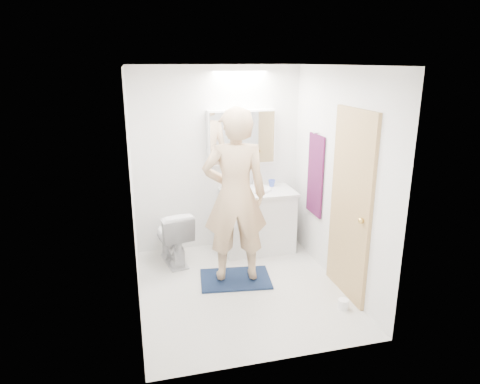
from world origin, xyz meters
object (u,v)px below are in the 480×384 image
object	(u,v)px
soap_bottle_b	(242,182)
soap_bottle_a	(235,182)
medicine_cabinet	(241,137)
person	(235,196)
toothbrush_cup	(272,183)
toilet_paper_roll	(343,304)
vanity_cabinet	(258,222)
toilet	(173,236)

from	to	relation	value
soap_bottle_b	soap_bottle_a	bearing A→B (deg)	-163.56
medicine_cabinet	soap_bottle_b	xyz separation A→B (m)	(0.00, -0.03, -0.60)
person	soap_bottle_a	world-z (taller)	person
toothbrush_cup	toilet_paper_roll	xyz separation A→B (m)	(0.20, -1.78, -0.81)
medicine_cabinet	person	distance (m)	1.13
toothbrush_cup	medicine_cabinet	bearing A→B (deg)	173.11
vanity_cabinet	person	size ratio (longest dim) A/B	0.46
medicine_cabinet	toilet	xyz separation A→B (m)	(-0.97, -0.33, -1.15)
soap_bottle_a	soap_bottle_b	size ratio (longest dim) A/B	1.24
toilet	toilet_paper_roll	bearing A→B (deg)	125.17
toilet	toilet_paper_roll	world-z (taller)	toilet
soap_bottle_b	toothbrush_cup	xyz separation A→B (m)	(0.41, -0.02, -0.04)
vanity_cabinet	toilet	size ratio (longest dim) A/B	1.29
soap_bottle_b	toothbrush_cup	size ratio (longest dim) A/B	1.74
vanity_cabinet	toilet	xyz separation A→B (m)	(-1.14, -0.11, -0.04)
medicine_cabinet	soap_bottle_a	world-z (taller)	medicine_cabinet
vanity_cabinet	soap_bottle_a	bearing A→B (deg)	151.20
vanity_cabinet	toilet	distance (m)	1.15
vanity_cabinet	toilet	bearing A→B (deg)	-174.25
toilet	toilet_paper_roll	distance (m)	2.20
soap_bottle_b	toothbrush_cup	world-z (taller)	soap_bottle_b
soap_bottle_a	toothbrush_cup	distance (m)	0.51
soap_bottle_a	soap_bottle_b	xyz separation A→B (m)	(0.10, 0.03, -0.02)
vanity_cabinet	soap_bottle_b	xyz separation A→B (m)	(-0.17, 0.18, 0.51)
person	toothbrush_cup	world-z (taller)	person
vanity_cabinet	medicine_cabinet	bearing A→B (deg)	129.88
person	toothbrush_cup	size ratio (longest dim) A/B	20.23
soap_bottle_b	toilet_paper_roll	distance (m)	2.09
soap_bottle_a	toilet_paper_roll	world-z (taller)	soap_bottle_a
person	soap_bottle_a	distance (m)	0.95
toilet_paper_roll	toilet	bearing A→B (deg)	136.36
soap_bottle_a	vanity_cabinet	bearing A→B (deg)	-28.80
soap_bottle_b	toilet_paper_roll	size ratio (longest dim) A/B	1.53
medicine_cabinet	toilet_paper_roll	xyz separation A→B (m)	(0.61, -1.83, -1.45)
soap_bottle_a	medicine_cabinet	bearing A→B (deg)	31.64
soap_bottle_a	toothbrush_cup	world-z (taller)	soap_bottle_a
soap_bottle_a	toilet_paper_roll	bearing A→B (deg)	-68.12
toilet	toilet_paper_roll	xyz separation A→B (m)	(1.58, -1.51, -0.30)
medicine_cabinet	person	bearing A→B (deg)	-108.06
toilet	toothbrush_cup	distance (m)	1.50
person	toilet_paper_roll	xyz separation A→B (m)	(0.93, -0.86, -0.97)
medicine_cabinet	soap_bottle_a	distance (m)	0.59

